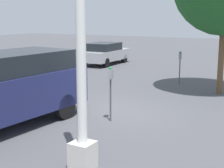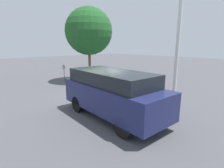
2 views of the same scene
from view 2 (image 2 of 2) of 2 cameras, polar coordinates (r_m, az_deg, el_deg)
ground_plane at (r=10.72m, az=-3.72°, el=-4.13°), size 80.00×80.00×0.00m
parking_meter_near at (r=10.33m, az=1.80°, el=1.89°), size 0.22×0.15×1.58m
parking_meter_far at (r=15.31m, az=-15.44°, el=4.64°), size 0.22×0.15×1.48m
lamp_post at (r=9.35m, az=20.22°, el=6.14°), size 0.44×0.44×5.83m
parked_van at (r=7.45m, az=0.27°, el=-2.71°), size 5.14×2.24×2.01m
street_tree at (r=15.44m, az=-7.59°, el=16.68°), size 3.96×3.96×6.20m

